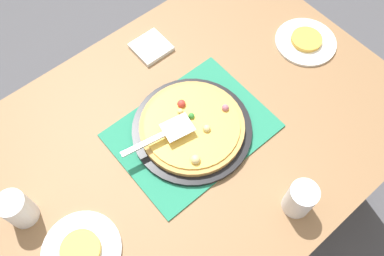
{
  "coord_description": "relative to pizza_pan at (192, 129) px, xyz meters",
  "views": [
    {
      "loc": [
        0.38,
        0.45,
        1.86
      ],
      "look_at": [
        0.0,
        0.0,
        0.77
      ],
      "focal_mm": 36.92,
      "sensor_mm": 36.0,
      "label": 1
    }
  ],
  "objects": [
    {
      "name": "cup_corner",
      "position": [
        0.54,
        -0.1,
        0.05
      ],
      "size": [
        0.08,
        0.08,
        0.12
      ],
      "primitive_type": "cylinder",
      "color": "white",
      "rests_on": "dining_table"
    },
    {
      "name": "served_slice_right",
      "position": [
        0.47,
        0.09,
        0.01
      ],
      "size": [
        0.11,
        0.11,
        0.02
      ],
      "primitive_type": "cylinder",
      "color": "#EAB747",
      "rests_on": "plate_far_right"
    },
    {
      "name": "cup_far",
      "position": [
        -0.07,
        0.38,
        0.05
      ],
      "size": [
        0.08,
        0.08,
        0.12
      ],
      "primitive_type": "cylinder",
      "color": "white",
      "rests_on": "dining_table"
    },
    {
      "name": "pizza",
      "position": [
        0.0,
        0.0,
        0.02
      ],
      "size": [
        0.33,
        0.33,
        0.05
      ],
      "color": "tan",
      "rests_on": "pizza_pan"
    },
    {
      "name": "napkin_stack",
      "position": [
        -0.1,
        -0.35,
        -0.01
      ],
      "size": [
        0.12,
        0.12,
        0.02
      ],
      "primitive_type": "cube",
      "color": "white",
      "rests_on": "dining_table"
    },
    {
      "name": "served_slice_left",
      "position": [
        -0.55,
        -0.01,
        0.01
      ],
      "size": [
        0.11,
        0.11,
        0.02
      ],
      "primitive_type": "cylinder",
      "color": "gold",
      "rests_on": "plate_near_left"
    },
    {
      "name": "placemat",
      "position": [
        0.0,
        0.0,
        -0.01
      ],
      "size": [
        0.48,
        0.36,
        0.01
      ],
      "primitive_type": "cube",
      "color": "#237F5B",
      "rests_on": "dining_table"
    },
    {
      "name": "ground_plane",
      "position": [
        0.0,
        0.0,
        -0.76
      ],
      "size": [
        8.0,
        8.0,
        0.0
      ],
      "primitive_type": "plane",
      "color": "#4C4C51"
    },
    {
      "name": "plate_far_right",
      "position": [
        0.47,
        0.09,
        -0.01
      ],
      "size": [
        0.22,
        0.22,
        0.01
      ],
      "primitive_type": "cylinder",
      "color": "white",
      "rests_on": "dining_table"
    },
    {
      "name": "dining_table",
      "position": [
        0.0,
        0.0,
        -0.12
      ],
      "size": [
        1.4,
        1.0,
        0.75
      ],
      "color": "olive",
      "rests_on": "ground_plane"
    },
    {
      "name": "pizza_server",
      "position": [
        0.1,
        -0.02,
        0.06
      ],
      "size": [
        0.23,
        0.09,
        0.01
      ],
      "color": "silver",
      "rests_on": "pizza"
    },
    {
      "name": "plate_near_left",
      "position": [
        -0.55,
        -0.01,
        -0.01
      ],
      "size": [
        0.22,
        0.22,
        0.01
      ],
      "primitive_type": "cylinder",
      "color": "white",
      "rests_on": "dining_table"
    },
    {
      "name": "pizza_pan",
      "position": [
        0.0,
        0.0,
        0.0
      ],
      "size": [
        0.38,
        0.38,
        0.01
      ],
      "primitive_type": "cylinder",
      "color": "black",
      "rests_on": "placemat"
    }
  ]
}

